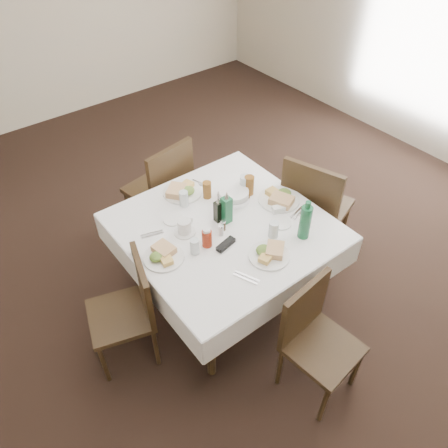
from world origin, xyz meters
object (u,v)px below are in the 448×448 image
(bread_basket, at_px, (234,195))
(water_w, at_px, (195,246))
(green_bottle, at_px, (305,222))
(ketchup_bottle, at_px, (207,238))
(coffee_mug, at_px, (185,227))
(dining_table, at_px, (224,233))
(oil_cruet_dark, at_px, (218,211))
(chair_north, at_px, (164,186))
(oil_cruet_green, at_px, (226,209))
(chair_east, at_px, (313,205))
(water_s, at_px, (274,230))
(chair_south, at_px, (314,334))
(water_e, at_px, (245,184))
(water_n, at_px, (184,199))
(chair_west, at_px, (131,305))

(bread_basket, bearing_deg, water_w, -153.87)
(green_bottle, bearing_deg, ketchup_bottle, 149.45)
(water_w, xyz_separation_m, coffee_mug, (0.05, 0.20, -0.01))
(water_w, bearing_deg, ketchup_bottle, 2.52)
(dining_table, relative_size, oil_cruet_dark, 6.60)
(coffee_mug, bearing_deg, green_bottle, -40.72)
(coffee_mug, distance_m, green_bottle, 0.80)
(chair_north, height_order, oil_cruet_dark, chair_north)
(oil_cruet_green, relative_size, ketchup_bottle, 1.79)
(dining_table, distance_m, chair_east, 0.84)
(water_s, height_order, oil_cruet_green, oil_cruet_green)
(oil_cruet_dark, bearing_deg, chair_south, -89.75)
(chair_south, height_order, water_e, water_e)
(chair_east, bearing_deg, oil_cruet_green, 171.43)
(water_s, bearing_deg, green_bottle, -37.48)
(dining_table, bearing_deg, water_n, 105.26)
(chair_south, height_order, ketchup_bottle, ketchup_bottle)
(chair_north, relative_size, ketchup_bottle, 6.72)
(water_s, relative_size, water_w, 1.09)
(water_w, xyz_separation_m, oil_cruet_dark, (0.31, 0.15, 0.03))
(bread_basket, relative_size, coffee_mug, 1.52)
(chair_south, bearing_deg, oil_cruet_green, 87.70)
(chair_west, xyz_separation_m, coffee_mug, (0.52, 0.11, 0.32))
(bread_basket, xyz_separation_m, ketchup_bottle, (-0.44, -0.26, 0.03))
(dining_table, xyz_separation_m, coffee_mug, (-0.26, 0.11, 0.13))
(chair_west, bearing_deg, oil_cruet_green, 1.61)
(chair_south, xyz_separation_m, coffee_mug, (-0.26, 1.00, 0.32))
(water_s, distance_m, bread_basket, 0.47)
(bread_basket, height_order, coffee_mug, coffee_mug)
(water_e, relative_size, oil_cruet_green, 0.56)
(water_n, bearing_deg, chair_east, -25.71)
(chair_east, xyz_separation_m, chair_west, (-1.61, 0.10, -0.09))
(water_w, bearing_deg, chair_south, -68.71)
(chair_east, bearing_deg, water_s, -162.96)
(water_n, height_order, ketchup_bottle, ketchup_bottle)
(green_bottle, bearing_deg, water_n, 120.16)
(dining_table, bearing_deg, coffee_mug, 157.24)
(bread_basket, bearing_deg, ketchup_bottle, -149.34)
(chair_north, bearing_deg, water_s, -82.84)
(chair_west, relative_size, ketchup_bottle, 5.89)
(water_s, relative_size, bread_basket, 0.50)
(water_n, bearing_deg, water_e, -19.44)
(water_e, distance_m, green_bottle, 0.61)
(water_e, bearing_deg, green_bottle, -90.00)
(water_s, distance_m, green_bottle, 0.21)
(chair_north, distance_m, ketchup_bottle, 1.03)
(water_w, height_order, green_bottle, green_bottle)
(water_e, bearing_deg, water_w, -156.90)
(chair_south, xyz_separation_m, water_s, (0.19, 0.60, 0.33))
(water_w, bearing_deg, dining_table, 15.66)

